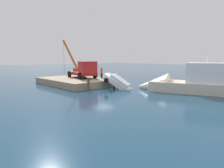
{
  "coord_description": "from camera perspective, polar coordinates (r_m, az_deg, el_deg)",
  "views": [
    {
      "loc": [
        20.44,
        -17.23,
        4.08
      ],
      "look_at": [
        0.32,
        1.32,
        0.55
      ],
      "focal_mm": 32.66,
      "sensor_mm": 36.0,
      "label": 1
    }
  ],
  "objects": [
    {
      "name": "ground",
      "position": [
        27.04,
        -2.51,
        -1.33
      ],
      "size": [
        200.0,
        200.0,
        0.0
      ],
      "primitive_type": "plane",
      "color": "navy"
    },
    {
      "name": "dock",
      "position": [
        32.14,
        -9.96,
        0.77
      ],
      "size": [
        11.72,
        8.01,
        0.91
      ],
      "primitive_type": "cube",
      "color": "gray",
      "rests_on": "ground"
    },
    {
      "name": "crane_truck",
      "position": [
        32.23,
        -8.1,
        4.07
      ],
      "size": [
        11.02,
        3.67,
        6.52
      ],
      "color": "maroon",
      "rests_on": "dock"
    },
    {
      "name": "dock_worker",
      "position": [
        31.84,
        -2.93,
        3.26
      ],
      "size": [
        0.34,
        0.34,
        1.77
      ],
      "color": "black",
      "rests_on": "dock"
    },
    {
      "name": "salvaged_car",
      "position": [
        26.93,
        2.25,
        0.04
      ],
      "size": [
        4.72,
        3.29,
        3.07
      ],
      "color": "silver",
      "rests_on": "ground"
    },
    {
      "name": "moored_yacht",
      "position": [
        26.22,
        19.43,
        -0.65
      ],
      "size": [
        13.93,
        8.43,
        6.34
      ],
      "color": "beige",
      "rests_on": "ground"
    },
    {
      "name": "piling_near",
      "position": [
        25.6,
        -6.58,
        -0.03
      ],
      "size": [
        0.31,
        0.31,
        1.63
      ],
      "primitive_type": "cylinder",
      "color": "brown",
      "rests_on": "ground"
    },
    {
      "name": "piling_mid",
      "position": [
        28.35,
        0.63,
        0.81
      ],
      "size": [
        0.33,
        0.33,
        1.7
      ],
      "primitive_type": "cylinder",
      "color": "#4D4B32",
      "rests_on": "ground"
    }
  ]
}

